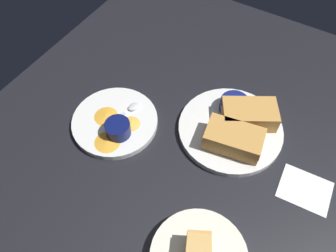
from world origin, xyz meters
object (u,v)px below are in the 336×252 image
(ramekin_dark_sauce, at_px, (234,105))
(ramekin_light_gravy, at_px, (118,128))
(plate_chips_companion, at_px, (115,122))
(plate_sandwich_main, at_px, (230,129))
(sandwich_half_near, at_px, (234,139))
(spoon_by_gravy_ramekin, at_px, (130,109))
(sandwich_half_far, at_px, (249,114))
(spoon_by_dark_ramekin, at_px, (236,127))

(ramekin_dark_sauce, bearing_deg, ramekin_light_gravy, 45.15)
(ramekin_dark_sauce, distance_m, plate_chips_companion, 0.30)
(plate_sandwich_main, bearing_deg, plate_chips_companion, 26.22)
(sandwich_half_near, xyz_separation_m, spoon_by_gravy_ramekin, (0.27, 0.04, -0.02))
(plate_chips_companion, height_order, ramekin_light_gravy, ramekin_light_gravy)
(sandwich_half_near, distance_m, spoon_by_gravy_ramekin, 0.27)
(plate_chips_companion, bearing_deg, spoon_by_gravy_ramekin, -108.98)
(sandwich_half_far, height_order, ramekin_dark_sauce, sandwich_half_far)
(plate_sandwich_main, xyz_separation_m, spoon_by_gravy_ramekin, (0.24, 0.08, 0.01))
(sandwich_half_far, distance_m, ramekin_light_gravy, 0.32)
(plate_sandwich_main, bearing_deg, sandwich_half_near, 118.09)
(plate_chips_companion, xyz_separation_m, spoon_by_gravy_ramekin, (-0.02, -0.04, 0.01))
(sandwich_half_near, bearing_deg, spoon_by_gravy_ramekin, 8.60)
(ramekin_dark_sauce, xyz_separation_m, plate_chips_companion, (0.24, 0.18, -0.03))
(plate_sandwich_main, height_order, ramekin_dark_sauce, ramekin_dark_sauce)
(sandwich_half_near, height_order, sandwich_half_far, same)
(sandwich_half_near, height_order, spoon_by_gravy_ramekin, sandwich_half_near)
(ramekin_dark_sauce, bearing_deg, sandwich_half_near, 113.21)
(sandwich_half_far, distance_m, spoon_by_gravy_ramekin, 0.30)
(plate_sandwich_main, xyz_separation_m, ramekin_dark_sauce, (0.02, -0.05, 0.03))
(sandwich_half_far, relative_size, plate_chips_companion, 0.70)
(plate_sandwich_main, relative_size, sandwich_half_far, 1.69)
(ramekin_light_gravy, bearing_deg, plate_sandwich_main, -145.75)
(spoon_by_dark_ramekin, bearing_deg, plate_sandwich_main, 29.15)
(ramekin_dark_sauce, distance_m, spoon_by_dark_ramekin, 0.06)
(ramekin_dark_sauce, height_order, ramekin_light_gravy, ramekin_light_gravy)
(ramekin_light_gravy, bearing_deg, sandwich_half_near, -155.96)
(plate_sandwich_main, height_order, spoon_by_dark_ramekin, spoon_by_dark_ramekin)
(sandwich_half_far, relative_size, spoon_by_gravy_ramekin, 1.54)
(ramekin_dark_sauce, bearing_deg, spoon_by_gravy_ramekin, 31.52)
(ramekin_dark_sauce, bearing_deg, plate_chips_companion, 37.18)
(sandwich_half_far, relative_size, spoon_by_dark_ramekin, 1.64)
(sandwich_half_near, distance_m, sandwich_half_far, 0.08)
(plate_sandwich_main, height_order, plate_chips_companion, same)
(ramekin_light_gravy, distance_m, spoon_by_gravy_ramekin, 0.07)
(sandwich_half_far, bearing_deg, spoon_by_gravy_ramekin, 24.84)
(plate_sandwich_main, relative_size, ramekin_light_gravy, 4.21)
(plate_sandwich_main, bearing_deg, spoon_by_gravy_ramekin, 18.88)
(sandwich_half_near, bearing_deg, ramekin_dark_sauce, -66.79)
(ramekin_dark_sauce, bearing_deg, spoon_by_dark_ramekin, 121.50)
(spoon_by_dark_ramekin, xyz_separation_m, plate_chips_companion, (0.27, 0.13, -0.01))
(sandwich_half_near, relative_size, ramekin_light_gravy, 2.36)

